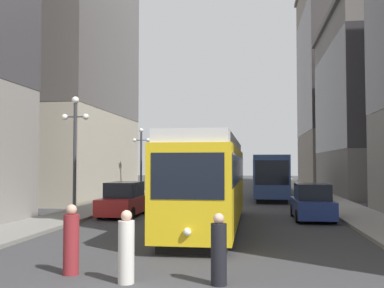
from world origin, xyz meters
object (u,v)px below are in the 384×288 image
lamp_post_left_near (75,139)px  parked_car_left_near (169,188)px  parked_car_right_far (312,203)px  parked_car_left_mid (124,200)px  lamp_post_left_far (141,152)px  transit_bus (270,174)px  pedestrian_crossing_near (126,249)px  pedestrian_crossing_far (219,251)px  streetcar (210,180)px  pedestrian_on_sidewalk (71,242)px

lamp_post_left_near → parked_car_left_near: bearing=82.8°
parked_car_right_far → parked_car_left_mid: bearing=-1.9°
lamp_post_left_far → transit_bus: bearing=17.3°
parked_car_right_far → pedestrian_crossing_near: parked_car_right_far is taller
pedestrian_crossing_far → lamp_post_left_far: 25.59m
streetcar → lamp_post_left_near: 7.36m
pedestrian_crossing_near → parked_car_left_mid: bearing=-62.6°
parked_car_left_near → parked_car_left_mid: size_ratio=1.08×
streetcar → pedestrian_crossing_near: 9.57m
streetcar → pedestrian_on_sidewalk: 9.28m
parked_car_left_mid → pedestrian_crossing_far: 14.43m
parked_car_right_far → pedestrian_crossing_near: bearing=65.3°
parked_car_left_mid → pedestrian_crossing_near: size_ratio=2.66×
parked_car_left_near → parked_car_left_mid: (-0.00, -12.93, -0.00)m
parked_car_left_near → pedestrian_crossing_far: size_ratio=2.97×
parked_car_left_near → pedestrian_on_sidewalk: size_ratio=2.78×
transit_bus → parked_car_left_mid: size_ratio=2.80×
parked_car_right_far → pedestrian_crossing_near: (-5.87, -12.92, -0.05)m
parked_car_left_mid → transit_bus: bearing=60.0°
parked_car_right_far → pedestrian_crossing_near: 14.19m
parked_car_left_near → transit_bus: bearing=11.6°
pedestrian_crossing_far → pedestrian_on_sidewalk: (-3.79, 0.48, 0.05)m
pedestrian_crossing_near → lamp_post_left_near: size_ratio=0.28×
parked_car_left_near → parked_car_right_far: same height
transit_bus → parked_car_left_mid: (-8.26, -14.22, -1.10)m
parked_car_right_far → pedestrian_crossing_far: 13.30m
parked_car_left_near → lamp_post_left_far: (-1.90, -1.87, 2.92)m
pedestrian_on_sidewalk → lamp_post_left_near: lamp_post_left_near is taller
parked_car_left_mid → parked_car_right_far: same height
parked_car_right_far → pedestrian_on_sidewalk: parked_car_right_far is taller
streetcar → lamp_post_left_far: lamp_post_left_far is taller
parked_car_left_near → parked_car_right_far: bearing=-50.6°
pedestrian_crossing_near → parked_car_right_far: bearing=-103.8°
parked_car_left_near → streetcar: bearing=-70.6°
lamp_post_left_far → lamp_post_left_near: bearing=-90.0°
streetcar → pedestrian_crossing_far: bearing=-82.9°
parked_car_left_near → pedestrian_on_sidewalk: parked_car_left_near is taller
pedestrian_on_sidewalk → transit_bus: bearing=41.3°
parked_car_left_near → parked_car_right_far: size_ratio=1.13×
parked_car_left_mid → parked_car_right_far: 9.85m
streetcar → transit_bus: 18.29m
parked_car_left_mid → pedestrian_crossing_near: (3.97, -13.20, -0.05)m
parked_car_left_near → parked_car_left_mid: bearing=-87.3°
pedestrian_crossing_far → transit_bus: bearing=-46.3°
lamp_post_left_far → pedestrian_crossing_far: bearing=-71.6°
streetcar → parked_car_left_near: streetcar is taller
streetcar → transit_bus: size_ratio=1.04×
streetcar → parked_car_left_near: (-5.01, 16.71, -1.26)m
pedestrian_on_sidewalk → lamp_post_left_near: bearing=75.9°
lamp_post_left_far → pedestrian_on_sidewalk: bearing=-79.8°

